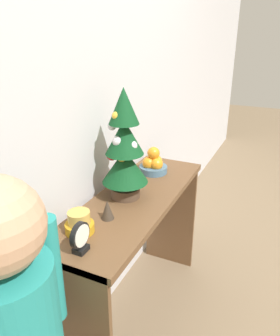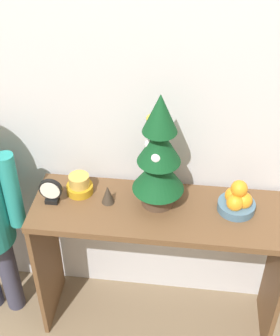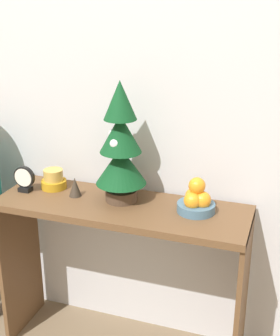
{
  "view_description": "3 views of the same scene",
  "coord_description": "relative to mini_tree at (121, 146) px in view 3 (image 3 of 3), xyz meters",
  "views": [
    {
      "loc": [
        -1.24,
        -0.43,
        1.47
      ],
      "look_at": [
        0.04,
        0.17,
        0.87
      ],
      "focal_mm": 35.0,
      "sensor_mm": 36.0,
      "label": 1
    },
    {
      "loc": [
        0.09,
        -1.25,
        2.06
      ],
      "look_at": [
        -0.08,
        0.14,
        0.98
      ],
      "focal_mm": 50.0,
      "sensor_mm": 36.0,
      "label": 2
    },
    {
      "loc": [
        0.65,
        -1.48,
        1.57
      ],
      "look_at": [
        0.07,
        0.2,
        0.9
      ],
      "focal_mm": 50.0,
      "sensor_mm": 36.0,
      "label": 3
    }
  ],
  "objects": [
    {
      "name": "back_wall",
      "position": [
        0.02,
        0.18,
        0.27
      ],
      "size": [
        7.0,
        0.05,
        2.5
      ],
      "primitive_type": "cube",
      "color": "silver",
      "rests_on": "ground_plane"
    },
    {
      "name": "fruit_bowl",
      "position": [
        0.33,
        -0.01,
        -0.19
      ],
      "size": [
        0.15,
        0.15,
        0.15
      ],
      "color": "#476B84",
      "rests_on": "console_table"
    },
    {
      "name": "mini_tree",
      "position": [
        0.0,
        0.0,
        0.0
      ],
      "size": [
        0.21,
        0.21,
        0.51
      ],
      "color": "#4C3828",
      "rests_on": "console_table"
    },
    {
      "name": "figurine",
      "position": [
        -0.21,
        -0.02,
        -0.2
      ],
      "size": [
        0.05,
        0.05,
        0.08
      ],
      "color": "#382D23",
      "rests_on": "console_table"
    },
    {
      "name": "singing_bowl",
      "position": [
        -0.34,
        0.03,
        -0.21
      ],
      "size": [
        0.11,
        0.11,
        0.09
      ],
      "color": "#B78419",
      "rests_on": "console_table"
    },
    {
      "name": "desk_clock",
      "position": [
        -0.44,
        -0.05,
        -0.19
      ],
      "size": [
        0.1,
        0.04,
        0.12
      ],
      "color": "black",
      "rests_on": "console_table"
    },
    {
      "name": "console_table",
      "position": [
        0.02,
        -0.04,
        -0.42
      ],
      "size": [
        1.07,
        0.35,
        0.74
      ],
      "color": "brown",
      "rests_on": "ground_plane"
    }
  ]
}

